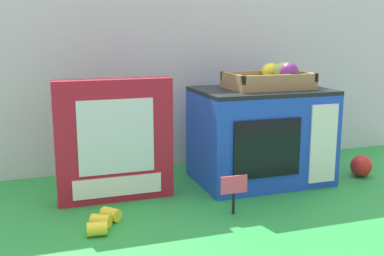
{
  "coord_description": "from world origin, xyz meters",
  "views": [
    {
      "loc": [
        -0.51,
        -1.23,
        0.45
      ],
      "look_at": [
        -0.09,
        0.01,
        0.18
      ],
      "focal_mm": 44.17,
      "sensor_mm": 36.0,
      "label": 1
    }
  ],
  "objects": [
    {
      "name": "toy_microwave",
      "position": [
        0.13,
        0.02,
        0.14
      ],
      "size": [
        0.39,
        0.27,
        0.28
      ],
      "color": "blue",
      "rests_on": "ground"
    },
    {
      "name": "display_back_panel",
      "position": [
        0.0,
        0.28,
        0.33
      ],
      "size": [
        1.61,
        0.03,
        0.66
      ],
      "primitive_type": "cube",
      "color": "silver",
      "rests_on": "ground"
    },
    {
      "name": "price_sign",
      "position": [
        -0.05,
        -0.21,
        0.07
      ],
      "size": [
        0.07,
        0.01,
        0.1
      ],
      "color": "black",
      "rests_on": "ground"
    },
    {
      "name": "loose_toy_apple",
      "position": [
        0.45,
        -0.05,
        0.03
      ],
      "size": [
        0.07,
        0.07,
        0.07
      ],
      "primitive_type": "sphere",
      "color": "red",
      "rests_on": "ground"
    },
    {
      "name": "ground_plane",
      "position": [
        0.0,
        0.0,
        0.0
      ],
      "size": [
        1.7,
        1.7,
        0.0
      ],
      "primitive_type": "plane",
      "color": "green",
      "rests_on": "ground"
    },
    {
      "name": "cookie_set_box",
      "position": [
        -0.31,
        -0.01,
        0.16
      ],
      "size": [
        0.31,
        0.06,
        0.33
      ],
      "color": "#B2192D",
      "rests_on": "ground"
    },
    {
      "name": "loose_toy_banana",
      "position": [
        -0.38,
        -0.19,
        0.02
      ],
      "size": [
        0.09,
        0.12,
        0.03
      ],
      "color": "yellow",
      "rests_on": "ground"
    },
    {
      "name": "food_groups_crate",
      "position": [
        0.17,
        0.02,
        0.31
      ],
      "size": [
        0.24,
        0.17,
        0.08
      ],
      "color": "#A37F51",
      "rests_on": "toy_microwave"
    }
  ]
}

